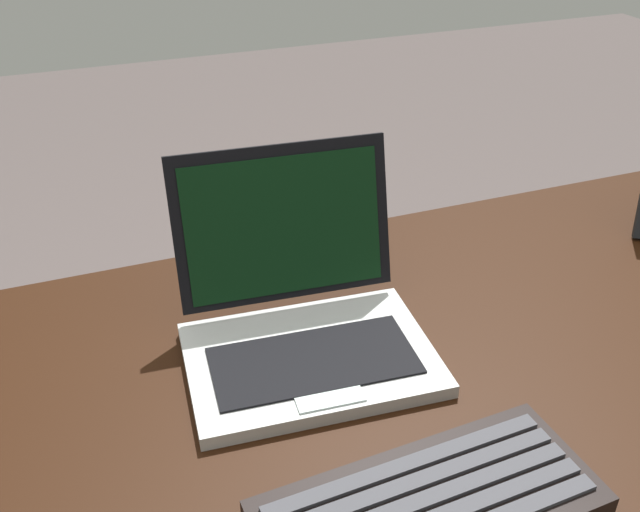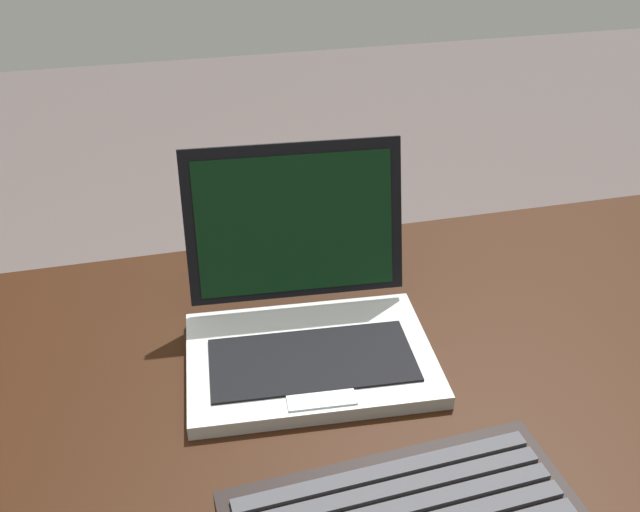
{
  "view_description": "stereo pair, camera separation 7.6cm",
  "coord_description": "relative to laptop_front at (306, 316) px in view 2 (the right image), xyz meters",
  "views": [
    {
      "loc": [
        -0.26,
        -0.55,
        1.3
      ],
      "look_at": [
        -0.03,
        0.05,
        0.91
      ],
      "focal_mm": 39.9,
      "sensor_mm": 36.0,
      "label": 1
    },
    {
      "loc": [
        -0.19,
        -0.58,
        1.3
      ],
      "look_at": [
        -0.03,
        0.05,
        0.91
      ],
      "focal_mm": 39.9,
      "sensor_mm": 36.0,
      "label": 2
    }
  ],
  "objects": [
    {
      "name": "desk",
      "position": [
        0.04,
        -0.09,
        -0.18
      ],
      "size": [
        1.47,
        0.7,
        0.76
      ],
      "color": "black",
      "rests_on": "ground"
    },
    {
      "name": "laptop_front",
      "position": [
        0.0,
        0.0,
        0.0
      ],
      "size": [
        0.3,
        0.27,
        0.22
      ],
      "color": "#B5B8B4",
      "rests_on": "desk"
    }
  ]
}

